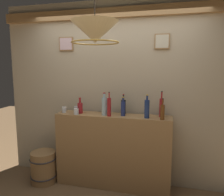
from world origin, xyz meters
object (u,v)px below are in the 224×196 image
object	(u,v)px
liquor_bottle_rum	(162,112)
glass_tumbler_highball	(76,111)
liquor_bottle_whiskey	(123,108)
liquor_bottle_amaro	(109,107)
liquor_bottle_sherry	(147,109)
liquor_bottle_tequila	(80,108)
pendant_lamp	(95,33)
glass_tumbler_shot	(64,110)
wooden_barrel	(44,167)
liquor_bottle_vermouth	(104,106)
liquor_bottle_vodka	(123,107)
liquor_bottle_scotch	(161,107)
glass_tumbler_rocks	(76,109)

from	to	relation	value
liquor_bottle_rum	glass_tumbler_highball	xyz separation A→B (m)	(-1.21, 0.01, -0.06)
liquor_bottle_whiskey	glass_tumbler_highball	size ratio (longest dim) A/B	3.13
liquor_bottle_amaro	liquor_bottle_sherry	distance (m)	0.51
liquor_bottle_tequila	pendant_lamp	world-z (taller)	pendant_lamp
liquor_bottle_amaro	liquor_bottle_sherry	xyz separation A→B (m)	(0.51, 0.03, -0.00)
glass_tumbler_shot	wooden_barrel	size ratio (longest dim) A/B	0.18
pendant_lamp	liquor_bottle_vermouth	bearing A→B (deg)	96.70
liquor_bottle_whiskey	liquor_bottle_vermouth	xyz separation A→B (m)	(-0.26, -0.03, 0.03)
liquor_bottle_vermouth	glass_tumbler_highball	xyz separation A→B (m)	(-0.41, -0.05, -0.09)
liquor_bottle_amaro	glass_tumbler_highball	world-z (taller)	liquor_bottle_amaro
liquor_bottle_vodka	glass_tumbler_highball	distance (m)	0.68
liquor_bottle_scotch	glass_tumbler_shot	size ratio (longest dim) A/B	4.09
liquor_bottle_rum	liquor_bottle_sherry	size ratio (longest dim) A/B	0.89
liquor_bottle_whiskey	liquor_bottle_scotch	world-z (taller)	liquor_bottle_scotch
liquor_bottle_vermouth	glass_tumbler_highball	distance (m)	0.42
glass_tumbler_shot	wooden_barrel	distance (m)	0.94
glass_tumbler_rocks	liquor_bottle_vodka	bearing A→B (deg)	-0.09
liquor_bottle_sherry	wooden_barrel	xyz separation A→B (m)	(-1.53, -0.10, -0.97)
wooden_barrel	liquor_bottle_vodka	bearing A→B (deg)	12.42
liquor_bottle_vermouth	glass_tumbler_rocks	distance (m)	0.52
liquor_bottle_vermouth	liquor_bottle_scotch	size ratio (longest dim) A/B	0.91
liquor_bottle_scotch	glass_tumbler_highball	size ratio (longest dim) A/B	4.14
liquor_bottle_scotch	liquor_bottle_whiskey	bearing A→B (deg)	-173.17
pendant_lamp	wooden_barrel	bearing A→B (deg)	156.02
liquor_bottle_tequila	pendant_lamp	size ratio (longest dim) A/B	0.42
liquor_bottle_vermouth	wooden_barrel	world-z (taller)	liquor_bottle_vermouth
liquor_bottle_vermouth	glass_tumbler_highball	size ratio (longest dim) A/B	3.76
liquor_bottle_amaro	liquor_bottle_rum	distance (m)	0.72
liquor_bottle_vodka	wooden_barrel	bearing A→B (deg)	-167.58
glass_tumbler_highball	glass_tumbler_shot	world-z (taller)	same
liquor_bottle_vodka	glass_tumbler_highball	bearing A→B (deg)	-163.39
liquor_bottle_sherry	liquor_bottle_scotch	distance (m)	0.21
liquor_bottle_vodka	liquor_bottle_amaro	bearing A→B (deg)	-130.94
liquor_bottle_amaro	liquor_bottle_scotch	size ratio (longest dim) A/B	0.96
liquor_bottle_whiskey	liquor_bottle_vermouth	distance (m)	0.27
liquor_bottle_whiskey	liquor_bottle_tequila	distance (m)	0.65
liquor_bottle_scotch	liquor_bottle_rum	bearing A→B (deg)	-82.30
liquor_bottle_amaro	liquor_bottle_whiskey	distance (m)	0.20
liquor_bottle_rum	liquor_bottle_sherry	xyz separation A→B (m)	(-0.21, 0.05, 0.03)
liquor_bottle_vermouth	liquor_bottle_amaro	bearing A→B (deg)	-28.87
glass_tumbler_rocks	liquor_bottle_vermouth	bearing A→B (deg)	-16.02
liquor_bottle_whiskey	glass_tumbler_highball	bearing A→B (deg)	-172.98
liquor_bottle_amaro	glass_tumbler_highball	distance (m)	0.50
liquor_bottle_whiskey	liquor_bottle_vodka	size ratio (longest dim) A/B	0.92
liquor_bottle_amaro	glass_tumbler_shot	size ratio (longest dim) A/B	3.94
liquor_bottle_whiskey	liquor_bottle_sherry	size ratio (longest dim) A/B	0.85
glass_tumbler_rocks	wooden_barrel	size ratio (longest dim) A/B	0.16
liquor_bottle_vodka	pendant_lamp	bearing A→B (deg)	-104.07
liquor_bottle_whiskey	liquor_bottle_sherry	world-z (taller)	liquor_bottle_sherry
liquor_bottle_sherry	wooden_barrel	bearing A→B (deg)	-176.16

